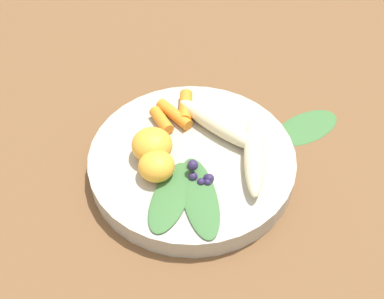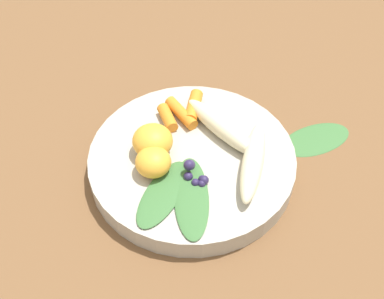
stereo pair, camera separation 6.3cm
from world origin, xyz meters
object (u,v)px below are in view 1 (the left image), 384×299
banana_peeled_left (217,124)px  orange_segment_near (156,166)px  bowl (192,162)px  banana_peeled_right (254,155)px  kale_leaf_stray (307,126)px

banana_peeled_left → orange_segment_near: bearing=86.4°
bowl → banana_peeled_right: bearing=169.5°
bowl → orange_segment_near: (0.05, 0.03, 0.03)m
bowl → kale_leaf_stray: size_ratio=2.52×
banana_peeled_right → kale_leaf_stray: size_ratio=1.24×
banana_peeled_right → orange_segment_near: size_ratio=2.96×
orange_segment_near → banana_peeled_left: bearing=-137.0°
bowl → kale_leaf_stray: 0.19m
banana_peeled_right → kale_leaf_stray: (-0.09, -0.09, -0.04)m
bowl → banana_peeled_right: size_ratio=2.02×
bowl → banana_peeled_left: bearing=-130.2°
banana_peeled_right → orange_segment_near: (0.13, 0.02, 0.00)m
bowl → kale_leaf_stray: bowl is taller
bowl → banana_peeled_right: banana_peeled_right is taller
banana_peeled_left → banana_peeled_right: same height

